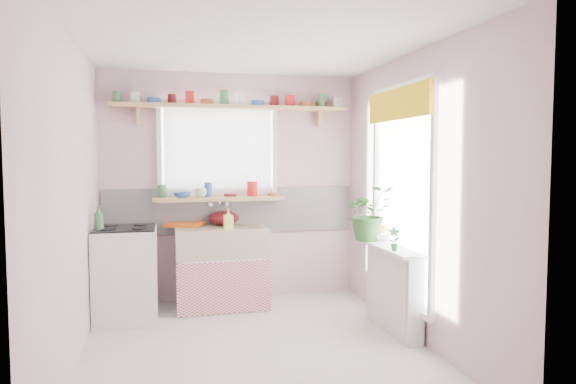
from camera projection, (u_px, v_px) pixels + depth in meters
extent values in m
plane|color=beige|center=(257.00, 350.00, 4.22)|extent=(3.20, 3.20, 0.00)
plane|color=white|center=(256.00, 41.00, 4.04)|extent=(3.20, 3.20, 0.00)
plane|color=beige|center=(232.00, 187.00, 5.68)|extent=(2.80, 0.00, 2.80)
plane|color=beige|center=(311.00, 225.00, 2.58)|extent=(2.80, 0.00, 2.80)
plane|color=beige|center=(71.00, 203.00, 3.81)|extent=(0.00, 3.20, 3.20)
plane|color=beige|center=(415.00, 196.00, 4.45)|extent=(0.00, 3.20, 3.20)
cube|color=white|center=(232.00, 210.00, 5.69)|extent=(2.74, 0.03, 0.50)
cube|color=#CF8696|center=(232.00, 228.00, 5.70)|extent=(2.74, 0.02, 0.12)
cube|color=white|center=(218.00, 151.00, 5.62)|extent=(1.20, 0.01, 1.00)
cube|color=white|center=(219.00, 151.00, 5.55)|extent=(1.15, 0.02, 0.95)
cube|color=white|center=(404.00, 194.00, 4.65)|extent=(0.01, 1.10, 1.90)
cube|color=yellow|center=(397.00, 104.00, 4.57)|extent=(0.03, 1.20, 0.28)
cube|color=white|center=(222.00, 281.00, 5.43)|extent=(0.85, 0.55, 0.55)
cube|color=#D23D3E|center=(225.00, 288.00, 5.15)|extent=(0.95, 0.02, 0.53)
cube|color=#C2AF8E|center=(222.00, 241.00, 5.40)|extent=(0.95, 0.55, 0.30)
cylinder|color=silver|center=(219.00, 202.00, 5.61)|extent=(0.03, 0.22, 0.03)
cube|color=white|center=(126.00, 275.00, 4.95)|extent=(0.58, 0.58, 0.90)
cube|color=black|center=(125.00, 228.00, 4.92)|extent=(0.56, 0.56, 0.02)
cylinder|color=black|center=(108.00, 229.00, 4.75)|extent=(0.14, 0.14, 0.01)
cylinder|color=black|center=(139.00, 228.00, 4.82)|extent=(0.14, 0.14, 0.01)
cylinder|color=black|center=(111.00, 225.00, 5.02)|extent=(0.14, 0.14, 0.01)
cylinder|color=black|center=(141.00, 224.00, 5.09)|extent=(0.14, 0.14, 0.01)
cube|color=white|center=(393.00, 290.00, 4.69)|extent=(0.15, 0.90, 0.75)
cube|color=white|center=(391.00, 248.00, 4.65)|extent=(0.22, 0.95, 0.03)
cube|color=tan|center=(219.00, 198.00, 5.54)|extent=(1.40, 0.22, 0.04)
cube|color=tan|center=(233.00, 107.00, 5.50)|extent=(2.52, 0.24, 0.04)
cylinder|color=#3F7F4C|center=(117.00, 97.00, 5.22)|extent=(0.11, 0.11, 0.12)
cylinder|color=silver|center=(136.00, 97.00, 5.26)|extent=(0.11, 0.11, 0.12)
cylinder|color=#3359A5|center=(154.00, 101.00, 5.30)|extent=(0.11, 0.11, 0.06)
cylinder|color=#590F14|center=(172.00, 98.00, 5.34)|extent=(0.11, 0.11, 0.12)
cylinder|color=red|center=(190.00, 99.00, 5.39)|extent=(0.11, 0.11, 0.12)
cylinder|color=#A55133|center=(207.00, 102.00, 5.43)|extent=(0.11, 0.11, 0.06)
cylinder|color=#3F7F4C|center=(224.00, 100.00, 5.47)|extent=(0.11, 0.11, 0.12)
cylinder|color=silver|center=(241.00, 100.00, 5.51)|extent=(0.11, 0.11, 0.12)
cylinder|color=#3359A5|center=(258.00, 103.00, 5.56)|extent=(0.11, 0.11, 0.06)
cylinder|color=#590F14|center=(274.00, 101.00, 5.60)|extent=(0.11, 0.11, 0.12)
cylinder|color=red|center=(290.00, 101.00, 5.64)|extent=(0.11, 0.11, 0.12)
cylinder|color=#A55133|center=(306.00, 104.00, 5.68)|extent=(0.11, 0.11, 0.06)
cylinder|color=#3F7F4C|center=(322.00, 102.00, 5.72)|extent=(0.11, 0.11, 0.12)
cylinder|color=silver|center=(337.00, 102.00, 5.76)|extent=(0.11, 0.11, 0.12)
cylinder|color=#3F7F4C|center=(160.00, 192.00, 5.39)|extent=(0.11, 0.11, 0.12)
cylinder|color=silver|center=(184.00, 192.00, 5.45)|extent=(0.11, 0.11, 0.12)
cylinder|color=#3359A5|center=(208.00, 194.00, 5.51)|extent=(0.11, 0.11, 0.06)
cylinder|color=#590F14|center=(231.00, 191.00, 5.56)|extent=(0.11, 0.11, 0.12)
cylinder|color=red|center=(253.00, 191.00, 5.62)|extent=(0.11, 0.11, 0.12)
cylinder|color=#A55133|center=(275.00, 193.00, 5.68)|extent=(0.11, 0.11, 0.06)
cube|color=orange|center=(184.00, 224.00, 5.49)|extent=(0.46, 0.41, 0.04)
ellipsoid|color=#500D15|center=(224.00, 218.00, 5.59)|extent=(0.40, 0.40, 0.15)
imported|color=#2F5F26|center=(369.00, 213.00, 5.01)|extent=(0.49, 0.42, 0.54)
imported|color=silver|center=(379.00, 236.00, 5.05)|extent=(0.30, 0.30, 0.07)
imported|color=#266129|center=(394.00, 239.00, 4.45)|extent=(0.12, 0.09, 0.21)
imported|color=#FFFE71|center=(228.00, 219.00, 5.26)|extent=(0.10, 0.10, 0.21)
imported|color=beige|center=(201.00, 193.00, 5.43)|extent=(0.14, 0.14, 0.10)
imported|color=#3559AD|center=(182.00, 195.00, 5.39)|extent=(0.24, 0.24, 0.06)
imported|color=#9D4C30|center=(321.00, 101.00, 5.78)|extent=(0.15, 0.15, 0.15)
imported|color=#408052|center=(99.00, 218.00, 4.73)|extent=(0.10, 0.10, 0.23)
sphere|color=#DA5E12|center=(379.00, 230.00, 5.05)|extent=(0.08, 0.08, 0.08)
sphere|color=#DA5E12|center=(384.00, 229.00, 5.09)|extent=(0.08, 0.08, 0.08)
sphere|color=#DA5E12|center=(374.00, 230.00, 5.06)|extent=(0.08, 0.08, 0.08)
cylinder|color=yellow|center=(383.00, 230.00, 5.00)|extent=(0.18, 0.04, 0.10)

